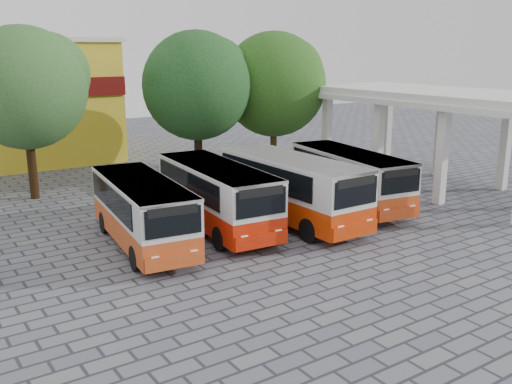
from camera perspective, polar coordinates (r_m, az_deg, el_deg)
ground at (r=23.45m, az=9.20°, el=-4.94°), size 90.00×90.00×0.00m
terminal_shelter at (r=32.80m, az=18.35°, el=8.76°), size 6.80×15.80×5.40m
bus_far_left at (r=22.64m, az=-11.29°, el=-1.65°), size 3.08×7.60×2.66m
bus_centre_left at (r=24.35m, az=-3.96°, el=-0.08°), size 3.05×7.97×2.81m
bus_centre_right at (r=25.35m, az=3.52°, el=0.68°), size 2.57×8.18×2.94m
bus_far_right at (r=28.18m, az=9.36°, el=1.65°), size 3.40×7.87×2.74m
tree_left at (r=31.12m, az=-22.04°, el=10.01°), size 6.46×6.15×8.77m
tree_middle at (r=33.87m, az=-5.86°, el=10.89°), size 6.65×6.34×8.67m
tree_right at (r=36.50m, az=1.89°, el=11.06°), size 6.88×6.55×8.69m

